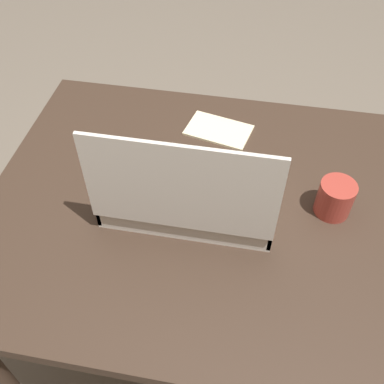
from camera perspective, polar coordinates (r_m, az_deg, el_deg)
name	(u,v)px	position (r m, az deg, el deg)	size (l,w,h in m)	color
ground_plane	(204,343)	(1.64, 1.55, -18.60)	(8.00, 8.00, 0.00)	#6B6054
dining_table	(209,235)	(1.09, 2.21, -5.48)	(1.00, 0.79, 0.75)	#38281E
donut_box	(189,191)	(0.95, -0.44, 0.07)	(0.36, 0.24, 0.27)	silver
coffee_mug	(335,198)	(1.00, 17.73, -0.70)	(0.08, 0.08, 0.08)	#A3382D
paper_napkin	(219,130)	(1.17, 3.40, 7.85)	(0.18, 0.13, 0.01)	beige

